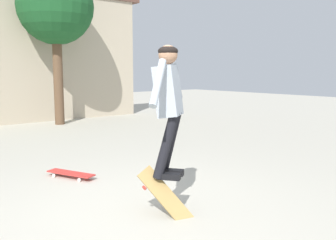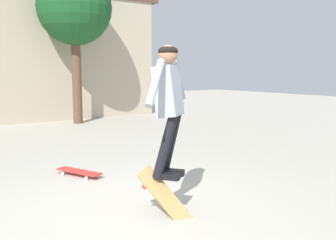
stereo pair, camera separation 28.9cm
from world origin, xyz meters
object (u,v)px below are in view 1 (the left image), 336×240
(tree_right, at_px, (55,8))
(skater, at_px, (168,99))
(skateboard_flipping, at_px, (167,198))
(skateboard_resting, at_px, (71,173))

(tree_right, bearing_deg, skater, -104.80)
(skater, bearing_deg, skateboard_flipping, -81.15)
(tree_right, bearing_deg, skateboard_resting, -112.11)
(skateboard_resting, bearing_deg, skater, 163.90)
(tree_right, xyz_separation_m, skateboard_resting, (-2.24, -5.52, -3.36))
(skateboard_flipping, relative_size, skateboard_resting, 0.86)
(tree_right, height_order, skateboard_resting, tree_right)
(tree_right, relative_size, skateboard_flipping, 6.60)
(tree_right, relative_size, skater, 3.09)
(tree_right, xyz_separation_m, skater, (-1.99, -7.54, -2.12))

